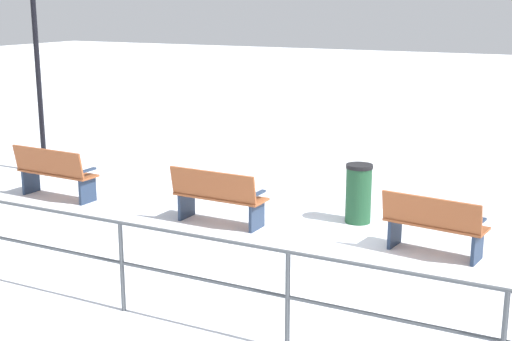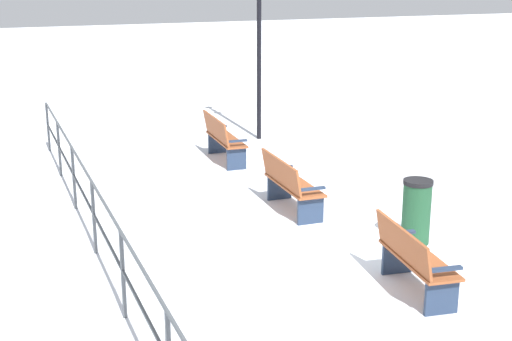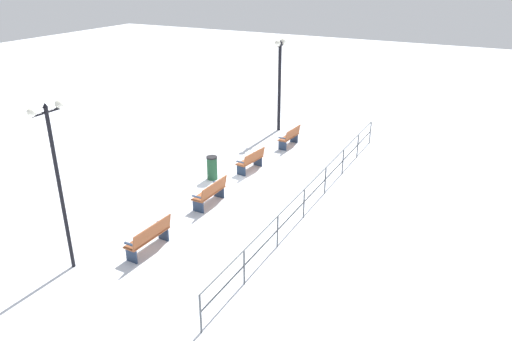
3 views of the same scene
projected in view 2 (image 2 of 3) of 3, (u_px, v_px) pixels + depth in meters
The scene contains 7 objects.
ground_plane at pixel (343, 246), 10.30m from camera, with size 80.00×80.00×0.00m, color white.
bench_second at pixel (414, 259), 8.72m from camera, with size 0.67×1.43×0.87m.
bench_third at pixel (290, 184), 11.62m from camera, with size 0.56×1.50×0.91m.
bench_fourth at pixel (223, 138), 14.59m from camera, with size 0.56×1.59×0.93m.
lamppost_middle at pixel (259, 1), 15.80m from camera, with size 0.22×1.04×4.69m.
waterfront_railing at pixel (106, 229), 8.95m from camera, with size 0.05×14.31×1.06m.
trash_bin at pixel (416, 211), 10.31m from camera, with size 0.42×0.42×0.94m.
Camera 2 is at (-4.62, -8.51, 3.87)m, focal length 50.80 mm.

